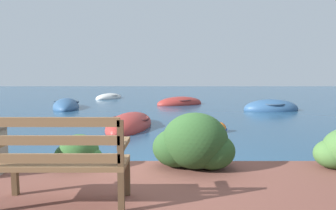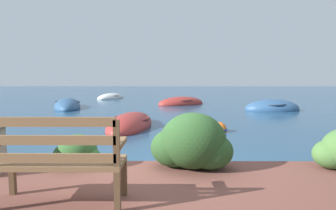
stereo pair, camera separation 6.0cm
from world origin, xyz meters
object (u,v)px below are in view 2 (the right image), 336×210
(rowboat_outer, at_px, (181,103))
(mooring_buoy, at_px, (219,129))
(rowboat_distant, at_px, (110,98))
(park_bench, at_px, (58,158))
(rowboat_nearest, at_px, (130,125))
(rowboat_mid, at_px, (272,109))
(rowboat_far, at_px, (67,106))

(rowboat_outer, relative_size, mooring_buoy, 6.72)
(rowboat_outer, relative_size, rowboat_distant, 1.02)
(rowboat_outer, bearing_deg, park_bench, -128.60)
(rowboat_nearest, xyz_separation_m, rowboat_mid, (5.73, 4.35, 0.01))
(rowboat_distant, bearing_deg, rowboat_nearest, 34.28)
(rowboat_distant, xyz_separation_m, mooring_buoy, (5.44, -12.19, 0.02))
(rowboat_nearest, relative_size, rowboat_mid, 1.28)
(park_bench, relative_size, rowboat_mid, 0.53)
(rowboat_mid, distance_m, rowboat_far, 9.54)
(rowboat_nearest, xyz_separation_m, mooring_buoy, (2.56, -0.75, 0.01))
(rowboat_far, bearing_deg, rowboat_mid, -113.53)
(rowboat_outer, bearing_deg, mooring_buoy, -115.45)
(rowboat_nearest, bearing_deg, rowboat_distant, -158.76)
(park_bench, xyz_separation_m, rowboat_nearest, (-0.08, 5.93, -0.64))
(rowboat_nearest, height_order, mooring_buoy, rowboat_nearest)
(rowboat_outer, height_order, rowboat_distant, rowboat_outer)
(park_bench, relative_size, rowboat_far, 0.37)
(rowboat_mid, bearing_deg, rowboat_nearest, -145.06)
(rowboat_mid, distance_m, rowboat_distant, 11.15)
(rowboat_mid, bearing_deg, rowboat_outer, 143.41)
(rowboat_far, distance_m, mooring_buoy, 8.81)
(rowboat_distant, bearing_deg, mooring_buoy, 44.18)
(rowboat_nearest, distance_m, rowboat_distant, 11.80)
(rowboat_mid, height_order, rowboat_far, rowboat_mid)
(rowboat_far, bearing_deg, rowboat_distant, -25.40)
(park_bench, bearing_deg, rowboat_outer, 79.38)
(rowboat_nearest, bearing_deg, rowboat_mid, 134.32)
(rowboat_mid, bearing_deg, rowboat_distant, 138.28)
(park_bench, distance_m, rowboat_distant, 17.64)
(rowboat_nearest, distance_m, rowboat_outer, 7.27)
(rowboat_nearest, bearing_deg, rowboat_outer, 172.92)
(rowboat_outer, distance_m, mooring_buoy, 7.84)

